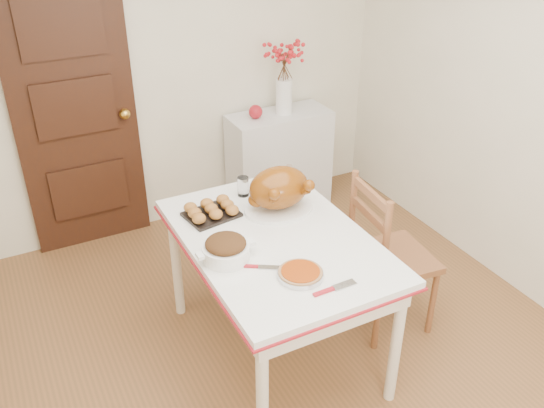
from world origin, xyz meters
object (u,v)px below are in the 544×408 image
kitchen_table (276,297)px  pumpkin_pie (300,273)px  chair_oak (393,255)px  turkey_platter (279,190)px  sideboard (279,161)px

kitchen_table → pumpkin_pie: 0.57m
chair_oak → turkey_platter: (-0.61, 0.33, 0.44)m
sideboard → kitchen_table: (-0.85, -1.57, -0.00)m
kitchen_table → pumpkin_pie: (-0.06, -0.37, 0.44)m
sideboard → chair_oak: chair_oak is taller
kitchen_table → turkey_platter: size_ratio=3.32×
sideboard → pumpkin_pie: pumpkin_pie is taller
sideboard → turkey_platter: size_ratio=2.01×
chair_oak → sideboard: bearing=2.9°
chair_oak → turkey_platter: 0.83m
turkey_platter → pumpkin_pie: turkey_platter is taller
turkey_platter → chair_oak: bearing=-37.3°
chair_oak → pumpkin_pie: bearing=115.4°
sideboard → turkey_platter: turkey_platter is taller
pumpkin_pie → turkey_platter: bearing=71.5°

